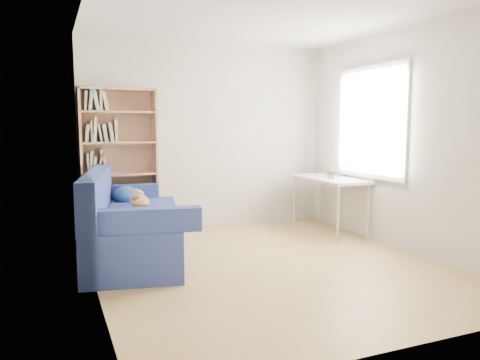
% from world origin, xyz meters
% --- Properties ---
extents(ground, '(4.00, 4.00, 0.00)m').
position_xyz_m(ground, '(0.00, 0.00, 0.00)').
color(ground, tan).
rests_on(ground, ground).
extents(room_shell, '(3.54, 4.04, 2.62)m').
position_xyz_m(room_shell, '(0.10, 0.03, 1.64)').
color(room_shell, silver).
rests_on(room_shell, ground).
extents(sofa, '(1.29, 2.15, 0.98)m').
position_xyz_m(sofa, '(-1.31, 0.80, 0.36)').
color(sofa, navy).
rests_on(sofa, ground).
extents(bookshelf, '(0.96, 0.30, 1.93)m').
position_xyz_m(bookshelf, '(-1.25, 1.83, 0.89)').
color(bookshelf, tan).
rests_on(bookshelf, ground).
extents(desk, '(0.55, 1.21, 0.75)m').
position_xyz_m(desk, '(1.45, 1.11, 0.68)').
color(desk, silver).
rests_on(desk, ground).
extents(pen_cup, '(0.09, 0.09, 0.17)m').
position_xyz_m(pen_cup, '(1.37, 0.96, 0.81)').
color(pen_cup, white).
rests_on(pen_cup, desk).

